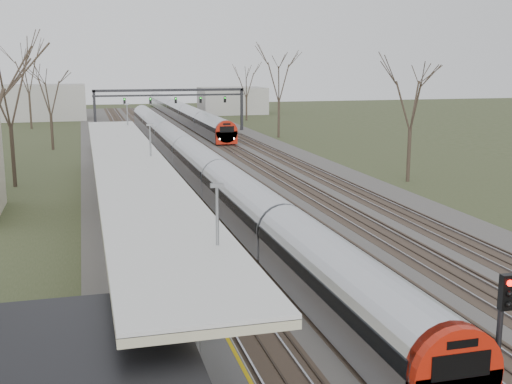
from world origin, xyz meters
TOP-DOWN VIEW (x-y plane):
  - track_bed at (0.26, 55.00)m, footprint 24.00×160.00m
  - platform at (-9.05, 37.50)m, footprint 3.50×69.00m
  - canopy at (-9.05, 32.99)m, footprint 4.10×50.00m
  - signal_gantry at (0.29, 84.99)m, footprint 21.00×0.59m
  - tree_west_far at (-17.00, 48.00)m, footprint 5.50×5.50m
  - tree_east_far at (14.00, 42.00)m, footprint 5.00×5.00m
  - train_near at (-2.50, 53.38)m, footprint 2.62×90.21m
  - train_far at (4.50, 105.24)m, footprint 2.62×75.21m
  - signal_post at (-0.75, 9.31)m, footprint 0.35×0.45m

SIDE VIEW (x-z plane):
  - track_bed at x=0.26m, z-range -0.05..0.17m
  - platform at x=-9.05m, z-range 0.00..1.00m
  - train_near at x=-2.50m, z-range -0.05..3.00m
  - train_far at x=4.50m, z-range -0.05..3.00m
  - signal_post at x=-0.75m, z-range 0.67..4.77m
  - canopy at x=-9.05m, z-range 2.37..5.48m
  - signal_gantry at x=0.29m, z-range 1.87..7.95m
  - tree_east_far at x=14.00m, z-range 2.14..12.44m
  - tree_west_far at x=-17.00m, z-range 2.35..13.68m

